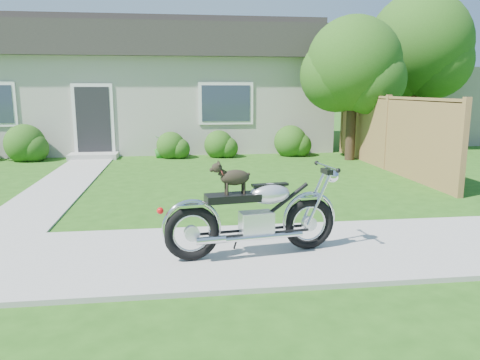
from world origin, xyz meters
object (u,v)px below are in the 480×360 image
Objects in this scene: fence at (387,133)px; motorcycle_with_dog at (256,214)px; potted_plant_right at (161,147)px; house at (149,86)px; tree_near at (358,68)px; tree_far at (424,49)px.

fence is 7.36m from motorcycle_with_dog.
fence reaches higher than potted_plant_right.
house reaches higher than tree_near.
motorcycle_with_dog is at bearing -118.99° from tree_near.
potted_plant_right is (-8.74, -1.08, -3.02)m from tree_far.
fence is at bearing -44.74° from house.
fence is 1.63× the size of tree_near.
tree_far is (3.13, 2.28, 0.74)m from tree_near.
house is 3.93m from potted_plant_right.
motorcycle_with_dog is (-7.29, -9.78, -2.80)m from tree_far.
house is 5.68× the size of motorcycle_with_dog.
tree_far is 9.31m from potted_plant_right.
motorcycle_with_dog is (1.45, -8.71, 0.22)m from potted_plant_right.
tree_near reaches higher than potted_plant_right.
tree_far is (9.22, -2.37, 1.19)m from house.
motorcycle_with_dog is (-4.38, -5.91, -0.39)m from fence.
house is 19.27× the size of potted_plant_right.
potted_plant_right is at bearing -82.10° from house.
tree_far is (2.92, 3.88, 2.41)m from fence.
potted_plant_right is at bearing -172.98° from tree_far.
potted_plant_right is (-5.82, 2.80, -0.61)m from fence.
motorcycle_with_dog reaches higher than potted_plant_right.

